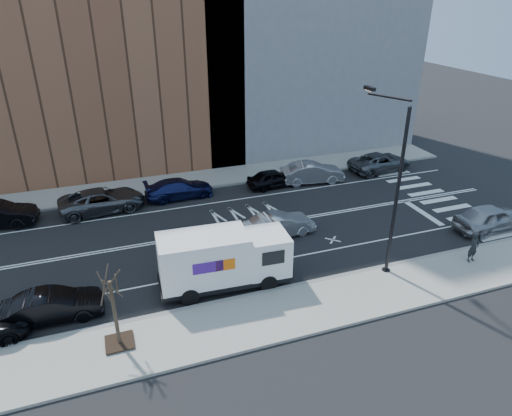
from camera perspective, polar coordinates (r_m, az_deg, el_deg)
ground at (r=28.94m, az=-4.08°, el=-2.92°), size 120.00×120.00×0.00m
sidewalk_near at (r=21.93m, az=2.38°, el=-13.22°), size 44.00×3.60×0.15m
sidewalk_far at (r=36.67m, az=-7.85°, el=3.45°), size 44.00×3.60×0.15m
curb_near at (r=23.25m, az=0.72°, el=-10.58°), size 44.00×0.25×0.17m
curb_far at (r=35.04m, az=-7.21°, el=2.42°), size 44.00×0.25×0.17m
crosswalk at (r=36.09m, az=21.16°, el=1.37°), size 3.00×14.00×0.01m
road_markings at (r=28.94m, az=-4.08°, el=-2.91°), size 40.00×8.60×0.01m
bldg_brick at (r=40.27m, az=-23.02°, el=19.84°), size 26.00×10.00×22.00m
streetlight at (r=23.90m, az=16.69°, el=3.07°), size 0.44×4.02×9.34m
street_tree at (r=20.38m, az=-17.13°, el=-13.14°), size 1.20×1.20×3.75m
fedex_van at (r=23.11m, az=-4.15°, el=-6.37°), size 6.78×2.67×3.04m
far_parked_c at (r=32.89m, az=-18.68°, el=0.91°), size 5.87×3.13×1.57m
far_parked_d at (r=33.66m, az=-9.59°, el=2.41°), size 5.00×2.20×1.43m
far_parked_e at (r=35.08m, az=2.20°, el=3.72°), size 4.18×1.90×1.39m
far_parked_f at (r=36.13m, az=7.04°, el=4.41°), size 5.11×2.34×1.62m
far_parked_g at (r=39.68m, az=15.25°, el=5.57°), size 5.64×3.04×1.51m
driving_sedan at (r=28.05m, az=2.87°, el=-2.14°), size 4.66×2.02×1.49m
near_parked_rear_a at (r=23.32m, az=-24.06°, el=-11.13°), size 4.43×1.58×1.45m
near_parked_front at (r=32.28m, az=27.30°, el=-1.10°), size 4.94×2.06×1.67m
pedestrian at (r=27.87m, az=25.57°, el=-4.41°), size 0.72×0.54×1.77m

